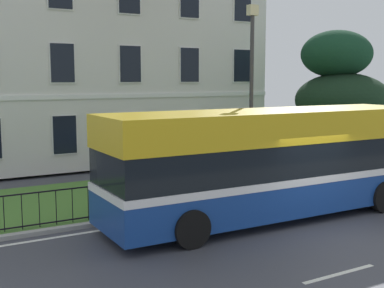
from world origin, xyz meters
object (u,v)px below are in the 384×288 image
single_decker_bus (272,162)px  street_lamp_post (251,85)px  georgian_townhouse (89,47)px  evergreen_tree (339,113)px  litter_bin (294,169)px

single_decker_bus → street_lamp_post: 4.13m
georgian_townhouse → evergreen_tree: 13.23m
georgian_townhouse → street_lamp_post: georgian_townhouse is taller
evergreen_tree → street_lamp_post: bearing=-161.6°
single_decker_bus → evergreen_tree: bearing=33.6°
georgian_townhouse → single_decker_bus: 15.36m
georgian_townhouse → single_decker_bus: bearing=-88.6°
evergreen_tree → litter_bin: evergreen_tree is taller
single_decker_bus → litter_bin: (3.45, 2.89, -0.99)m
georgian_townhouse → litter_bin: 13.50m
evergreen_tree → litter_bin: size_ratio=5.76×
georgian_townhouse → single_decker_bus: (0.37, -14.80, -4.06)m
georgian_townhouse → litter_bin: (3.82, -11.92, -5.05)m
georgian_townhouse → evergreen_tree: (8.70, -9.43, -3.23)m
street_lamp_post → litter_bin: 3.69m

